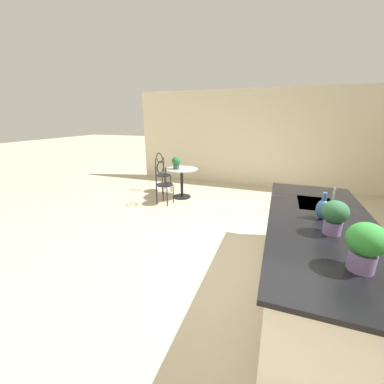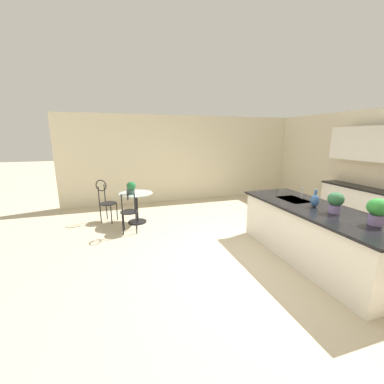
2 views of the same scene
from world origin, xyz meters
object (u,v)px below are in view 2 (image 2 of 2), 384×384
potted_plant_on_table (131,187)px  chair_by_island (129,208)px  potted_plant_counter_near (336,201)px  chair_near_window (106,199)px  potted_plant_counter_far (377,210)px  bistro_table (136,205)px  vase_on_counter (315,200)px

potted_plant_on_table → chair_by_island: bearing=-10.9°
potted_plant_on_table → potted_plant_counter_near: bearing=44.1°
chair_near_window → potted_plant_counter_far: (3.88, 3.52, 0.55)m
potted_plant_counter_far → potted_plant_counter_near: 0.56m
bistro_table → potted_plant_on_table: size_ratio=2.70×
potted_plant_counter_far → bistro_table: bearing=-141.7°
potted_plant_counter_far → vase_on_counter: potted_plant_counter_far is taller
chair_by_island → potted_plant_counter_far: potted_plant_counter_far is taller
chair_by_island → vase_on_counter: bearing=54.7°
potted_plant_on_table → vase_on_counter: bearing=47.4°
potted_plant_counter_far → potted_plant_counter_near: size_ratio=1.11×
potted_plant_on_table → chair_near_window: bearing=-124.3°
chair_by_island → potted_plant_counter_far: bearing=45.7°
potted_plant_counter_far → potted_plant_counter_near: (-0.55, -0.09, -0.02)m
bistro_table → potted_plant_counter_near: (3.02, 2.73, 0.66)m
chair_near_window → potted_plant_counter_near: (3.33, 3.43, 0.53)m
potted_plant_on_table → potted_plant_counter_near: 4.07m
bistro_table → potted_plant_on_table: (0.10, -0.10, 0.46)m
potted_plant_counter_far → chair_by_island: bearing=-134.3°
bistro_table → chair_near_window: bearing=-114.1°
chair_near_window → vase_on_counter: (2.98, 3.39, 0.46)m
vase_on_counter → bistro_table: bearing=-134.8°
potted_plant_on_table → potted_plant_counter_near: potted_plant_counter_near is taller
bistro_table → vase_on_counter: 3.83m
chair_by_island → chair_near_window: bearing=-151.7°
vase_on_counter → potted_plant_counter_near: bearing=6.5°
potted_plant_on_table → bistro_table: bearing=133.8°
potted_plant_counter_far → vase_on_counter: bearing=-171.9°
potted_plant_on_table → potted_plant_counter_far: size_ratio=0.84×
chair_near_window → chair_by_island: same height
chair_near_window → vase_on_counter: size_ratio=3.62×
bistro_table → chair_by_island: chair_by_island is taller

